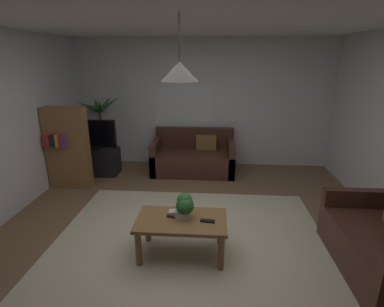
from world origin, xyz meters
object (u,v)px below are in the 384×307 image
Objects in this scene: potted_palm_corner at (101,133)px; book_on_table_2 at (175,211)px; couch_under_window at (194,158)px; tv_stand at (95,161)px; bookshelf_corner at (67,148)px; remote_on_table_0 at (208,221)px; tv at (92,134)px; potted_plant_on_table at (184,205)px; pendant_lamp at (180,71)px; coffee_table at (182,225)px; book_on_table_1 at (174,213)px; book_on_table_0 at (173,215)px.

book_on_table_2 is at bearing -56.22° from potted_palm_corner.
couch_under_window reaches higher than tv_stand.
bookshelf_corner is at bearing 140.80° from book_on_table_2.
tv is at bearing 49.75° from remote_on_table_0.
pendant_lamp is at bearing -123.54° from potted_plant_on_table.
coffee_table is at bearing -55.69° from potted_palm_corner.
couch_under_window reaches higher than potted_plant_on_table.
tv is at bearing 130.59° from potted_plant_on_table.
book_on_table_2 is 0.09× the size of bookshelf_corner.
book_on_table_2 is 2.65m from bookshelf_corner.
bookshelf_corner is (-2.05, 1.67, 0.20)m from book_on_table_2.
couch_under_window is 9.88× the size of remote_on_table_0.
pendant_lamp reaches higher than tv_stand.
pendant_lamp is at bearing -50.37° from tv.
tv_stand is 3.55m from pendant_lamp.
tv_stand is at bearing -172.12° from couch_under_window.
book_on_table_1 is 3.39m from potted_palm_corner.
pendant_lamp is (1.95, -2.37, 1.78)m from tv_stand.
tv_stand reaches higher than book_on_table_0.
book_on_table_2 reaches higher than book_on_table_0.
tv reaches higher than potted_plant_on_table.
potted_palm_corner is (-1.92, 0.25, 0.40)m from couch_under_window.
book_on_table_1 is 0.08× the size of potted_palm_corner.
tv is at bearing 129.63° from pendant_lamp.
book_on_table_2 is at bearing 81.14° from remote_on_table_0.
tv_stand is 0.54m from tv.
potted_palm_corner is 1.16m from bookshelf_corner.
book_on_table_1 is 2.64m from bookshelf_corner.
remote_on_table_0 is (0.38, -0.10, -0.04)m from book_on_table_2.
coffee_table is 1.11× the size of tv_stand.
remote_on_table_0 is 0.31m from potted_plant_on_table.
coffee_table is 2.77m from bookshelf_corner.
tv is at bearing 128.94° from book_on_table_0.
tv is (-1.95, 2.35, 0.42)m from coffee_table.
book_on_table_0 is 0.22× the size of pendant_lamp.
book_on_table_0 is at bearing -51.06° from tv.
couch_under_window is 3.17m from pendant_lamp.
bookshelf_corner reaches higher than tv.
bookshelf_corner is at bearing 60.40° from remote_on_table_0.
tv is (-2.24, 2.39, 0.33)m from remote_on_table_0.
couch_under_window is at bearing 91.03° from pendant_lamp.
bookshelf_corner is (-2.16, 1.69, 0.11)m from potted_plant_on_table.
book_on_table_1 is at bearing 82.35° from remote_on_table_0.
couch_under_window reaches higher than book_on_table_2.
book_on_table_2 is (0.01, 0.01, 0.02)m from book_on_table_1.
tv is 0.55m from potted_palm_corner.
book_on_table_2 is 3.39m from potted_palm_corner.
book_on_table_1 is at bearing 147.15° from coffee_table.
remote_on_table_0 is at bearing -46.85° from tv.
potted_palm_corner is at bearing 124.31° from pendant_lamp.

